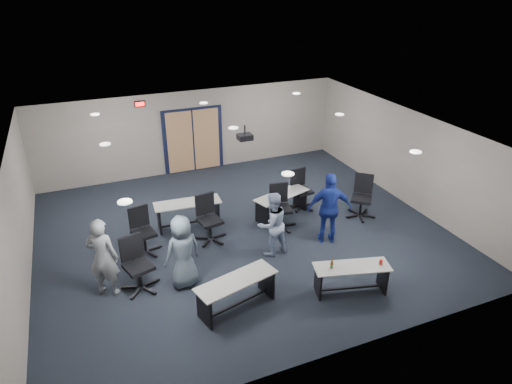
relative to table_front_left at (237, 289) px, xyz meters
name	(u,v)px	position (x,y,z in m)	size (l,w,h in m)	color
floor	(242,232)	(1.14, 2.69, -0.47)	(10.00, 10.00, 0.00)	black
back_wall	(192,132)	(1.14, 7.19, 0.88)	(10.00, 0.04, 2.70)	gray
front_wall	(339,293)	(1.14, -1.81, 0.88)	(10.00, 0.04, 2.70)	gray
left_wall	(17,224)	(-3.86, 2.69, 0.88)	(0.04, 9.00, 2.70)	gray
right_wall	(406,157)	(6.14, 2.69, 0.88)	(0.04, 9.00, 2.70)	gray
ceiling	(241,133)	(1.14, 2.69, 2.23)	(10.00, 9.00, 0.04)	silver
double_door	(193,141)	(1.14, 7.16, 0.58)	(2.00, 0.07, 2.20)	black
exit_sign	(140,104)	(-0.46, 7.14, 1.98)	(0.32, 0.07, 0.18)	black
ceiling_projector	(245,137)	(1.44, 3.19, 1.94)	(0.35, 0.32, 0.37)	black
ceiling_can_lights	(237,131)	(1.14, 2.94, 2.20)	(6.24, 5.74, 0.02)	white
table_front_left	(237,289)	(0.00, 0.00, 0.00)	(1.76, 0.96, 0.68)	#A5A49C
table_front_right	(351,274)	(2.38, -0.43, -0.02)	(1.65, 0.92, 0.87)	#A5A49C
table_back_left	(188,210)	(-0.04, 3.56, 0.01)	(1.76, 0.70, 0.70)	#A5A49C
table_back_right	(282,201)	(2.47, 3.11, -0.02)	(1.71, 1.03, 0.66)	#A5A49C
chair_back_a	(144,232)	(-1.33, 2.71, 0.11)	(0.72, 0.72, 1.15)	black
chair_back_b	(210,219)	(0.29, 2.65, 0.13)	(0.75, 0.75, 1.19)	black
chair_back_c	(281,207)	(2.18, 2.55, 0.12)	(0.74, 0.74, 1.18)	black
chair_back_d	(302,190)	(3.20, 3.33, 0.10)	(0.71, 0.71, 1.13)	black
chair_loose_left	(138,265)	(-1.67, 1.36, 0.14)	(0.76, 0.76, 1.21)	black
chair_loose_right	(362,197)	(4.45, 2.25, 0.13)	(0.74, 0.74, 1.18)	black
person_gray	(103,258)	(-2.33, 1.48, 0.42)	(0.64, 0.42, 1.76)	gray
person_plaid	(183,252)	(-0.76, 1.16, 0.36)	(0.80, 0.52, 1.64)	slate
person_lightblue	(272,224)	(1.46, 1.54, 0.33)	(0.77, 0.60, 1.58)	#9FB3D2
person_navy	(330,208)	(2.97, 1.50, 0.45)	(1.07, 0.45, 1.83)	navy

